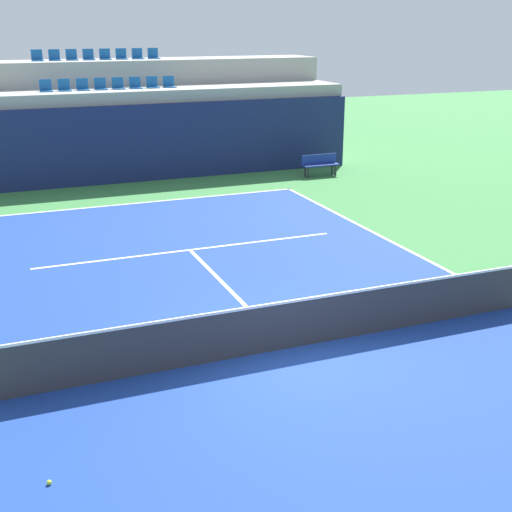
# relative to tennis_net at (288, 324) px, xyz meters

# --- Properties ---
(ground_plane) EXTENTS (80.00, 80.00, 0.00)m
(ground_plane) POSITION_rel_tennis_net_xyz_m (0.00, 0.00, -0.51)
(ground_plane) COLOR #387A3D
(court_surface) EXTENTS (11.00, 24.00, 0.01)m
(court_surface) POSITION_rel_tennis_net_xyz_m (0.00, 0.00, -0.50)
(court_surface) COLOR navy
(court_surface) RESTS_ON ground_plane
(baseline_far) EXTENTS (11.00, 0.10, 0.00)m
(baseline_far) POSITION_rel_tennis_net_xyz_m (0.00, 11.95, -0.50)
(baseline_far) COLOR white
(baseline_far) RESTS_ON court_surface
(service_line_far) EXTENTS (8.26, 0.10, 0.00)m
(service_line_far) POSITION_rel_tennis_net_xyz_m (0.00, 6.40, -0.50)
(service_line_far) COLOR white
(service_line_far) RESTS_ON court_surface
(centre_service_line) EXTENTS (0.10, 6.40, 0.00)m
(centre_service_line) POSITION_rel_tennis_net_xyz_m (0.00, 3.20, -0.50)
(centre_service_line) COLOR white
(centre_service_line) RESTS_ON court_surface
(back_wall) EXTENTS (18.90, 0.30, 2.89)m
(back_wall) POSITION_rel_tennis_net_xyz_m (0.00, 15.38, 0.94)
(back_wall) COLOR navy
(back_wall) RESTS_ON ground_plane
(stands_tier_lower) EXTENTS (18.90, 2.40, 3.36)m
(stands_tier_lower) POSITION_rel_tennis_net_xyz_m (0.00, 16.73, 1.17)
(stands_tier_lower) COLOR #9E9E99
(stands_tier_lower) RESTS_ON ground_plane
(stands_tier_upper) EXTENTS (18.90, 2.40, 4.35)m
(stands_tier_upper) POSITION_rel_tennis_net_xyz_m (0.00, 19.13, 1.67)
(stands_tier_upper) COLOR #9E9E99
(stands_tier_upper) RESTS_ON ground_plane
(seating_row_lower) EXTENTS (5.18, 0.44, 0.44)m
(seating_row_lower) POSITION_rel_tennis_net_xyz_m (-0.00, 16.83, 2.98)
(seating_row_lower) COLOR #145193
(seating_row_lower) RESTS_ON stands_tier_lower
(seating_row_upper) EXTENTS (5.18, 0.44, 0.44)m
(seating_row_upper) POSITION_rel_tennis_net_xyz_m (-0.00, 19.23, 3.97)
(seating_row_upper) COLOR #145193
(seating_row_upper) RESTS_ON stands_tier_upper
(tennis_net) EXTENTS (11.08, 0.08, 1.07)m
(tennis_net) POSITION_rel_tennis_net_xyz_m (0.00, 0.00, 0.00)
(tennis_net) COLOR black
(tennis_net) RESTS_ON court_surface
(player_bench) EXTENTS (1.50, 0.40, 0.85)m
(player_bench) POSITION_rel_tennis_net_xyz_m (7.55, 13.64, -0.00)
(player_bench) COLOR navy
(player_bench) RESTS_ON ground_plane
(tennis_ball_0) EXTENTS (0.07, 0.07, 0.07)m
(tennis_ball_0) POSITION_rel_tennis_net_xyz_m (-4.62, -2.54, -0.47)
(tennis_ball_0) COLOR #CCE033
(tennis_ball_0) RESTS_ON court_surface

